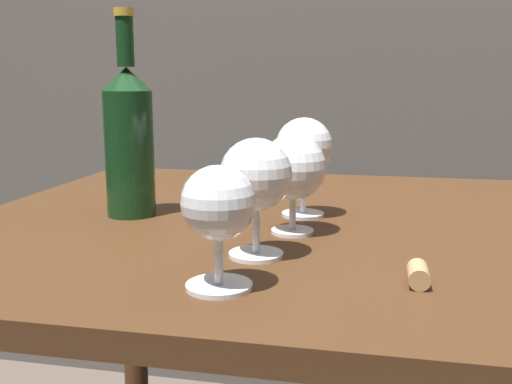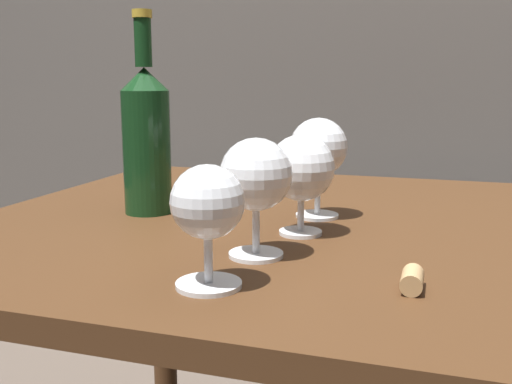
{
  "view_description": "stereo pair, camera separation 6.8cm",
  "coord_description": "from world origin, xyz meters",
  "px_view_note": "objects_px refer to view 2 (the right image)",
  "views": [
    {
      "loc": [
        0.05,
        -0.85,
        0.94
      ],
      "look_at": [
        -0.08,
        -0.2,
        0.82
      ],
      "focal_mm": 40.98,
      "sensor_mm": 36.0,
      "label": 1
    },
    {
      "loc": [
        0.12,
        -0.84,
        0.94
      ],
      "look_at": [
        -0.08,
        -0.2,
        0.82
      ],
      "focal_mm": 40.98,
      "sensor_mm": 36.0,
      "label": 2
    }
  ],
  "objects_px": {
    "wine_bottle": "(146,137)",
    "cork": "(412,280)",
    "wine_glass_rose": "(301,170)",
    "wine_glass_merlot": "(318,149)",
    "wine_glass_cabernet": "(256,178)",
    "wine_glass_white": "(208,205)"
  },
  "relations": [
    {
      "from": "wine_glass_white",
      "to": "wine_glass_cabernet",
      "type": "relative_size",
      "value": 0.89
    },
    {
      "from": "wine_glass_cabernet",
      "to": "wine_glass_merlot",
      "type": "relative_size",
      "value": 0.94
    },
    {
      "from": "wine_bottle",
      "to": "cork",
      "type": "distance_m",
      "value": 0.49
    },
    {
      "from": "wine_glass_white",
      "to": "cork",
      "type": "xyz_separation_m",
      "value": [
        0.2,
        0.05,
        -0.07
      ]
    },
    {
      "from": "wine_glass_white",
      "to": "wine_glass_merlot",
      "type": "bearing_deg",
      "value": 82.92
    },
    {
      "from": "wine_glass_rose",
      "to": "wine_bottle",
      "type": "height_order",
      "value": "wine_bottle"
    },
    {
      "from": "wine_glass_cabernet",
      "to": "cork",
      "type": "relative_size",
      "value": 3.36
    },
    {
      "from": "wine_glass_white",
      "to": "wine_glass_cabernet",
      "type": "distance_m",
      "value": 0.11
    },
    {
      "from": "wine_glass_rose",
      "to": "wine_glass_merlot",
      "type": "relative_size",
      "value": 0.9
    },
    {
      "from": "wine_glass_white",
      "to": "wine_glass_merlot",
      "type": "distance_m",
      "value": 0.34
    },
    {
      "from": "wine_glass_rose",
      "to": "wine_bottle",
      "type": "bearing_deg",
      "value": 167.71
    },
    {
      "from": "wine_glass_merlot",
      "to": "wine_glass_cabernet",
      "type": "bearing_deg",
      "value": -97.06
    },
    {
      "from": "wine_glass_white",
      "to": "wine_bottle",
      "type": "bearing_deg",
      "value": 127.52
    },
    {
      "from": "wine_glass_rose",
      "to": "wine_bottle",
      "type": "xyz_separation_m",
      "value": [
        -0.26,
        0.06,
        0.03
      ]
    },
    {
      "from": "wine_glass_cabernet",
      "to": "wine_glass_merlot",
      "type": "xyz_separation_m",
      "value": [
        0.03,
        0.22,
        0.01
      ]
    },
    {
      "from": "wine_glass_cabernet",
      "to": "cork",
      "type": "distance_m",
      "value": 0.21
    },
    {
      "from": "wine_glass_rose",
      "to": "cork",
      "type": "relative_size",
      "value": 3.23
    },
    {
      "from": "wine_glass_rose",
      "to": "cork",
      "type": "bearing_deg",
      "value": -48.57
    },
    {
      "from": "cork",
      "to": "wine_glass_merlot",
      "type": "bearing_deg",
      "value": 118.8
    },
    {
      "from": "wine_glass_white",
      "to": "cork",
      "type": "relative_size",
      "value": 2.98
    },
    {
      "from": "wine_glass_merlot",
      "to": "wine_glass_white",
      "type": "bearing_deg",
      "value": -97.08
    },
    {
      "from": "cork",
      "to": "wine_bottle",
      "type": "bearing_deg",
      "value": 150.7
    }
  ]
}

